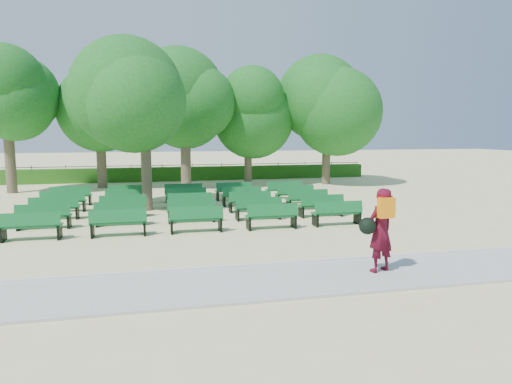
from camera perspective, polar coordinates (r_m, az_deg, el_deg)
ground at (r=16.83m, az=-6.97°, el=-3.47°), size 120.00×120.00×0.00m
paving at (r=9.72m, az=-2.29°, el=-11.43°), size 30.00×2.20×0.06m
curb at (r=10.79m, az=-3.44°, el=-9.39°), size 30.00×0.12×0.10m
hedge at (r=30.61m, az=-9.75°, el=2.25°), size 26.00×0.70×0.90m
fence at (r=31.05m, az=-9.77°, el=1.49°), size 26.00×0.10×1.02m
tree_line at (r=26.69m, az=-9.23°, el=0.54°), size 21.80×6.80×7.04m
bench_array at (r=18.04m, az=-8.41°, el=-2.47°), size 1.71×0.57×1.07m
tree_among at (r=19.03m, az=-13.76°, el=9.79°), size 4.44×4.44×6.03m
person at (r=10.56m, az=15.21°, el=-4.48°), size 0.94×0.66×1.89m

